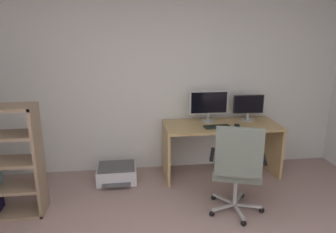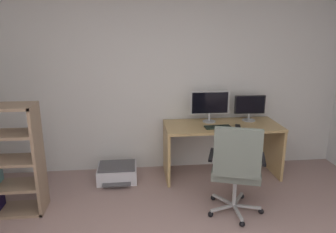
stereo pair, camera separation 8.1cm
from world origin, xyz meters
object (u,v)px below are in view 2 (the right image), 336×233
at_px(monitor_main, 210,104).
at_px(office_chair, 236,166).
at_px(computer_mouse, 238,126).
at_px(monitor_secondary, 250,106).
at_px(keyboard, 218,127).
at_px(printer, 117,173).
at_px(desk, 222,138).

bearing_deg(monitor_main, office_chair, -88.74).
bearing_deg(computer_mouse, monitor_main, 148.22).
bearing_deg(computer_mouse, monitor_secondary, 61.65).
xyz_separation_m(keyboard, printer, (-1.33, 0.10, -0.64)).
xyz_separation_m(monitor_main, computer_mouse, (0.31, -0.30, -0.24)).
xyz_separation_m(keyboard, computer_mouse, (0.26, -0.03, 0.01)).
xyz_separation_m(monitor_main, keyboard, (0.05, -0.28, -0.25)).
height_order(office_chair, printer, office_chair).
xyz_separation_m(monitor_main, monitor_secondary, (0.57, 0.00, -0.05)).
xyz_separation_m(computer_mouse, office_chair, (-0.29, -0.85, -0.16)).
bearing_deg(printer, monitor_main, 7.72).
relative_size(monitor_secondary, computer_mouse, 4.28).
bearing_deg(monitor_main, keyboard, -79.32).
bearing_deg(monitor_secondary, keyboard, -151.95).
distance_m(desk, monitor_secondary, 0.60).
xyz_separation_m(keyboard, office_chair, (-0.03, -0.88, -0.15)).
xyz_separation_m(office_chair, printer, (-1.31, 0.98, -0.48)).
bearing_deg(monitor_main, desk, -42.99).
relative_size(computer_mouse, office_chair, 0.09).
bearing_deg(monitor_main, printer, -172.28).
xyz_separation_m(desk, monitor_main, (-0.15, 0.14, 0.45)).
xyz_separation_m(desk, computer_mouse, (0.16, -0.16, 0.20)).
height_order(monitor_main, monitor_secondary, monitor_main).
bearing_deg(monitor_main, computer_mouse, -44.00).
distance_m(computer_mouse, printer, 1.72).
bearing_deg(computer_mouse, keyboard, -173.34).
xyz_separation_m(desk, printer, (-1.43, -0.03, -0.44)).
bearing_deg(computer_mouse, office_chair, -96.35).
height_order(computer_mouse, printer, computer_mouse).
bearing_deg(keyboard, monitor_secondary, 23.89).
height_order(monitor_main, office_chair, monitor_main).
bearing_deg(desk, keyboard, -125.76).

